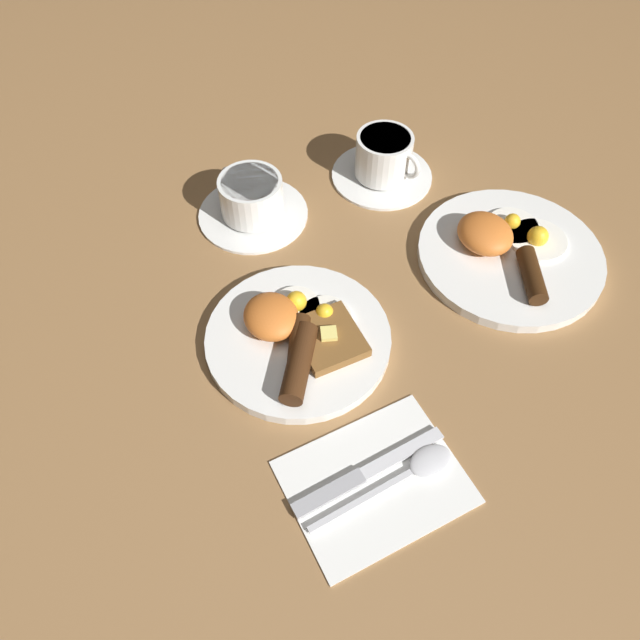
{
  "coord_description": "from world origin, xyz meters",
  "views": [
    {
      "loc": [
        0.42,
        -0.19,
        0.66
      ],
      "look_at": [
        -0.0,
        0.03,
        0.03
      ],
      "focal_mm": 35.0,
      "sensor_mm": 36.0,
      "label": 1
    }
  ],
  "objects_px": {
    "breakfast_plate_far": "(508,251)",
    "spoon": "(417,468)",
    "knife": "(361,475)",
    "teacup_far": "(384,161)",
    "breakfast_plate_near": "(297,336)",
    "teacup_near": "(251,201)"
  },
  "relations": [
    {
      "from": "breakfast_plate_near",
      "to": "spoon",
      "type": "xyz_separation_m",
      "value": [
        0.22,
        0.04,
        -0.01
      ]
    },
    {
      "from": "breakfast_plate_far",
      "to": "teacup_near",
      "type": "xyz_separation_m",
      "value": [
        -0.25,
        -0.28,
        0.01
      ]
    },
    {
      "from": "knife",
      "to": "teacup_far",
      "type": "bearing_deg",
      "value": 54.63
    },
    {
      "from": "breakfast_plate_far",
      "to": "knife",
      "type": "height_order",
      "value": "breakfast_plate_far"
    },
    {
      "from": "breakfast_plate_near",
      "to": "breakfast_plate_far",
      "type": "relative_size",
      "value": 0.91
    },
    {
      "from": "breakfast_plate_far",
      "to": "teacup_far",
      "type": "xyz_separation_m",
      "value": [
        -0.23,
        -0.07,
        0.02
      ]
    },
    {
      "from": "teacup_far",
      "to": "knife",
      "type": "distance_m",
      "value": 0.51
    },
    {
      "from": "teacup_near",
      "to": "breakfast_plate_near",
      "type": "bearing_deg",
      "value": -10.68
    },
    {
      "from": "teacup_near",
      "to": "teacup_far",
      "type": "bearing_deg",
      "value": 85.46
    },
    {
      "from": "breakfast_plate_far",
      "to": "spoon",
      "type": "xyz_separation_m",
      "value": [
        0.21,
        -0.29,
        -0.01
      ]
    },
    {
      "from": "breakfast_plate_near",
      "to": "spoon",
      "type": "distance_m",
      "value": 0.22
    },
    {
      "from": "breakfast_plate_far",
      "to": "teacup_far",
      "type": "bearing_deg",
      "value": -163.98
    },
    {
      "from": "teacup_near",
      "to": "spoon",
      "type": "xyz_separation_m",
      "value": [
        0.46,
        -0.01,
        -0.02
      ]
    },
    {
      "from": "teacup_near",
      "to": "breakfast_plate_far",
      "type": "bearing_deg",
      "value": 48.8
    },
    {
      "from": "teacup_near",
      "to": "knife",
      "type": "relative_size",
      "value": 0.86
    },
    {
      "from": "breakfast_plate_near",
      "to": "spoon",
      "type": "relative_size",
      "value": 1.3
    },
    {
      "from": "spoon",
      "to": "knife",
      "type": "bearing_deg",
      "value": 157.36
    },
    {
      "from": "breakfast_plate_near",
      "to": "breakfast_plate_far",
      "type": "xyz_separation_m",
      "value": [
        0.01,
        0.33,
        -0.0
      ]
    },
    {
      "from": "breakfast_plate_near",
      "to": "knife",
      "type": "relative_size",
      "value": 1.24
    },
    {
      "from": "spoon",
      "to": "breakfast_plate_far",
      "type": "bearing_deg",
      "value": 34.18
    },
    {
      "from": "breakfast_plate_near",
      "to": "teacup_far",
      "type": "xyz_separation_m",
      "value": [
        -0.22,
        0.26,
        0.02
      ]
    },
    {
      "from": "breakfast_plate_near",
      "to": "spoon",
      "type": "bearing_deg",
      "value": 9.96
    }
  ]
}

